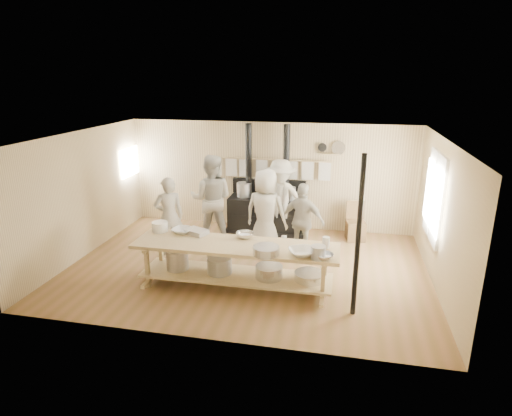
% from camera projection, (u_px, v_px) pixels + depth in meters
% --- Properties ---
extents(ground, '(7.00, 7.00, 0.00)m').
position_uv_depth(ground, '(247.00, 267.00, 8.54)').
color(ground, brown).
rests_on(ground, ground).
extents(room_shell, '(7.00, 7.00, 7.00)m').
position_uv_depth(room_shell, '(247.00, 188.00, 8.06)').
color(room_shell, tan).
rests_on(room_shell, ground).
extents(window_right, '(0.09, 1.50, 1.65)m').
position_uv_depth(window_right, '(435.00, 196.00, 7.98)').
color(window_right, beige).
rests_on(window_right, ground).
extents(left_opening, '(0.00, 0.90, 0.90)m').
position_uv_depth(left_opening, '(130.00, 162.00, 10.61)').
color(left_opening, white).
rests_on(left_opening, ground).
extents(stove, '(1.90, 0.75, 2.60)m').
position_uv_depth(stove, '(266.00, 210.00, 10.37)').
color(stove, black).
rests_on(stove, ground).
extents(towel_rail, '(3.00, 0.04, 0.47)m').
position_uv_depth(towel_rail, '(269.00, 166.00, 10.32)').
color(towel_rail, tan).
rests_on(towel_rail, ground).
extents(back_wall_shelf, '(0.63, 0.14, 0.32)m').
position_uv_depth(back_wall_shelf, '(331.00, 150.00, 9.93)').
color(back_wall_shelf, tan).
rests_on(back_wall_shelf, ground).
extents(prep_table, '(3.60, 0.90, 0.85)m').
position_uv_depth(prep_table, '(235.00, 261.00, 7.55)').
color(prep_table, tan).
rests_on(prep_table, ground).
extents(support_post, '(0.08, 0.08, 2.60)m').
position_uv_depth(support_post, '(358.00, 238.00, 6.49)').
color(support_post, black).
rests_on(support_post, ground).
extents(cook_far_left, '(0.73, 0.66, 1.68)m').
position_uv_depth(cook_far_left, '(169.00, 216.00, 8.94)').
color(cook_far_left, '#B8B4A3').
rests_on(cook_far_left, ground).
extents(cook_left, '(1.05, 0.86, 2.01)m').
position_uv_depth(cook_left, '(212.00, 199.00, 9.60)').
color(cook_left, '#B8B4A3').
rests_on(cook_left, ground).
extents(cook_center, '(1.01, 0.76, 1.86)m').
position_uv_depth(cook_center, '(266.00, 213.00, 8.88)').
color(cook_center, '#B8B4A3').
rests_on(cook_center, ground).
extents(cook_right, '(1.00, 0.63, 1.59)m').
position_uv_depth(cook_right, '(303.00, 221.00, 8.80)').
color(cook_right, '#B8B4A3').
rests_on(cook_right, ground).
extents(cook_by_window, '(1.24, 0.76, 1.86)m').
position_uv_depth(cook_by_window, '(280.00, 200.00, 9.80)').
color(cook_by_window, '#B8B4A3').
rests_on(cook_by_window, ground).
extents(chair, '(0.48, 0.48, 0.89)m').
position_uv_depth(chair, '(355.00, 229.00, 9.89)').
color(chair, '#513D20').
rests_on(chair, ground).
extents(bowl_white_a, '(0.42, 0.42, 0.09)m').
position_uv_depth(bowl_white_a, '(182.00, 231.00, 7.96)').
color(bowl_white_a, white).
rests_on(bowl_white_a, prep_table).
extents(bowl_steel_a, '(0.44, 0.44, 0.10)m').
position_uv_depth(bowl_steel_a, '(245.00, 235.00, 7.72)').
color(bowl_steel_a, silver).
rests_on(bowl_steel_a, prep_table).
extents(bowl_white_b, '(0.57, 0.57, 0.11)m').
position_uv_depth(bowl_white_b, '(302.00, 252.00, 6.98)').
color(bowl_white_b, white).
rests_on(bowl_white_b, prep_table).
extents(bowl_steel_b, '(0.42, 0.42, 0.10)m').
position_uv_depth(bowl_steel_b, '(324.00, 257.00, 6.82)').
color(bowl_steel_b, silver).
rests_on(bowl_steel_b, prep_table).
extents(roasting_pan, '(0.48, 0.41, 0.09)m').
position_uv_depth(roasting_pan, '(196.00, 232.00, 7.91)').
color(roasting_pan, '#B2B2B7').
rests_on(roasting_pan, prep_table).
extents(mixing_bowl_large, '(0.54, 0.54, 0.14)m').
position_uv_depth(mixing_bowl_large, '(266.00, 250.00, 7.00)').
color(mixing_bowl_large, silver).
rests_on(mixing_bowl_large, prep_table).
extents(bucket_galv, '(0.28, 0.28, 0.22)m').
position_uv_depth(bucket_galv, '(318.00, 252.00, 6.83)').
color(bucket_galv, gray).
rests_on(bucket_galv, prep_table).
extents(deep_bowl_enamel, '(0.33, 0.33, 0.18)m').
position_uv_depth(deep_bowl_enamel, '(160.00, 227.00, 8.03)').
color(deep_bowl_enamel, white).
rests_on(deep_bowl_enamel, prep_table).
extents(pitcher, '(0.16, 0.16, 0.20)m').
position_uv_depth(pitcher, '(326.00, 242.00, 7.27)').
color(pitcher, white).
rests_on(pitcher, prep_table).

